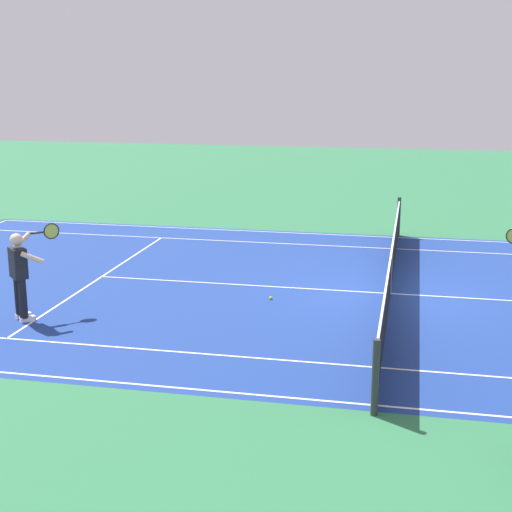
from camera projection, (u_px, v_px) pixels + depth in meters
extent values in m
plane|color=#2D7247|center=(390.00, 294.00, 15.71)|extent=(60.00, 60.00, 0.00)
cube|color=navy|center=(390.00, 294.00, 15.70)|extent=(24.20, 11.40, 0.00)
cube|color=white|center=(397.00, 237.00, 20.93)|extent=(23.80, 0.05, 0.01)
cube|color=white|center=(375.00, 405.00, 10.48)|extent=(23.80, 0.05, 0.01)
cube|color=white|center=(396.00, 249.00, 19.61)|extent=(23.80, 0.05, 0.01)
cube|color=white|center=(380.00, 368.00, 11.80)|extent=(23.80, 0.05, 0.01)
cube|color=white|center=(102.00, 276.00, 16.99)|extent=(0.05, 8.22, 0.01)
cube|color=white|center=(390.00, 293.00, 15.70)|extent=(12.80, 0.05, 0.01)
cylinder|color=#2D2D33|center=(399.00, 216.00, 21.08)|extent=(0.10, 0.10, 1.08)
cylinder|color=#2D2D33|center=(375.00, 378.00, 10.07)|extent=(0.10, 0.10, 1.08)
cube|color=black|center=(391.00, 273.00, 15.60)|extent=(0.02, 11.60, 0.88)
cube|color=white|center=(392.00, 249.00, 15.48)|extent=(0.04, 11.60, 0.06)
cube|color=white|center=(391.00, 273.00, 15.60)|extent=(0.04, 0.06, 0.88)
cylinder|color=black|center=(23.00, 299.00, 13.84)|extent=(0.15, 0.15, 0.74)
cube|color=white|center=(28.00, 319.00, 13.97)|extent=(0.27, 0.28, 0.09)
cylinder|color=black|center=(19.00, 295.00, 14.03)|extent=(0.15, 0.15, 0.74)
cube|color=white|center=(23.00, 316.00, 14.16)|extent=(0.27, 0.28, 0.09)
cube|color=black|center=(18.00, 263.00, 13.78)|extent=(0.44, 0.44, 0.56)
sphere|color=beige|center=(16.00, 240.00, 13.68)|extent=(0.23, 0.23, 0.23)
cylinder|color=beige|center=(32.00, 258.00, 13.62)|extent=(0.40, 0.27, 0.26)
cylinder|color=beige|center=(21.00, 241.00, 14.02)|extent=(0.25, 0.42, 0.30)
cylinder|color=#232326|center=(36.00, 233.00, 14.22)|extent=(0.22, 0.23, 0.04)
torus|color=#232326|center=(51.00, 231.00, 14.38)|extent=(0.23, 0.24, 0.31)
cylinder|color=#C6D84C|center=(51.00, 231.00, 14.38)|extent=(0.19, 0.20, 0.27)
sphere|color=#CCE01E|center=(271.00, 298.00, 15.29)|extent=(0.07, 0.07, 0.07)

